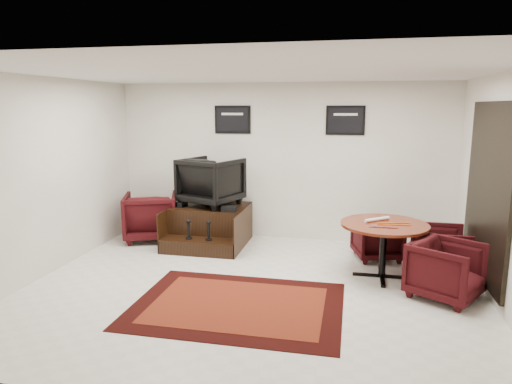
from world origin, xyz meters
TOP-DOWN VIEW (x-y plane):
  - ground at (0.00, 0.00)m, footprint 6.00×6.00m
  - room_shell at (0.41, 0.12)m, footprint 6.02×5.02m
  - area_rug at (-0.06, -0.53)m, footprint 2.52×1.89m
  - shine_podium at (-1.17, 1.85)m, footprint 1.30×1.33m
  - shine_chair at (-1.17, 1.99)m, footprint 1.14×1.11m
  - shoes_pair at (-1.68, 1.77)m, footprint 0.23×0.26m
  - polish_kit at (-0.73, 1.58)m, footprint 0.25×0.18m
  - umbrella_black at (-1.91, 1.74)m, footprint 0.31×0.12m
  - umbrella_hooked at (-1.91, 1.80)m, footprint 0.29×0.11m
  - armchair_side at (-2.29, 1.89)m, footprint 1.15×1.12m
  - meeting_table at (1.71, 0.81)m, footprint 1.20×1.20m
  - table_chair_back at (1.68, 1.64)m, footprint 0.83×0.80m
  - table_chair_window at (2.54, 1.17)m, footprint 0.69×0.74m
  - table_chair_corner at (2.45, 0.24)m, footprint 1.03×1.05m
  - paper_roll at (1.62, 0.92)m, footprint 0.36×0.30m
  - table_clutter at (1.81, 0.73)m, footprint 0.57×0.35m

SIDE VIEW (x-z plane):
  - ground at x=0.00m, z-range 0.00..0.00m
  - area_rug at x=-0.06m, z-range 0.00..0.01m
  - shine_podium at x=-1.17m, z-range -0.03..0.64m
  - table_chair_back at x=1.68m, z-range 0.00..0.71m
  - table_chair_window at x=2.54m, z-range 0.00..0.76m
  - umbrella_hooked at x=-1.91m, z-range 0.00..0.79m
  - table_chair_corner at x=2.45m, z-range 0.00..0.80m
  - umbrella_black at x=-1.91m, z-range 0.00..0.84m
  - armchair_side at x=-2.29m, z-range 0.00..0.93m
  - meeting_table at x=1.71m, z-range 0.30..1.09m
  - polish_kit at x=-0.73m, z-range 0.67..0.75m
  - shoes_pair at x=-1.68m, z-range 0.67..0.76m
  - table_clutter at x=1.81m, z-range 0.79..0.80m
  - paper_roll at x=1.62m, z-range 0.79..0.84m
  - shine_chair at x=-1.17m, z-range 0.67..1.60m
  - room_shell at x=0.41m, z-range 0.38..3.19m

